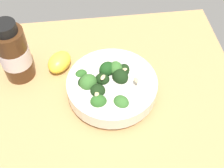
{
  "coord_description": "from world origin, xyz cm",
  "views": [
    {
      "loc": [
        -6.64,
        -41.73,
        59.98
      ],
      "look_at": [
        -1.32,
        1.82,
        4.0
      ],
      "focal_mm": 47.44,
      "sensor_mm": 36.0,
      "label": 1
    }
  ],
  "objects": [
    {
      "name": "bowl_of_broccoli",
      "position": [
        -1.64,
        1.82,
        3.52
      ],
      "size": [
        21.82,
        21.82,
        8.54
      ],
      "color": "silver",
      "rests_on": "ground_plane"
    },
    {
      "name": "bottle_tall",
      "position": [
        -24.33,
        11.3,
        7.75
      ],
      "size": [
        7.66,
        7.66,
        17.02
      ],
      "color": "#472814",
      "rests_on": "ground_plane"
    },
    {
      "name": "ground_plane",
      "position": [
        0.0,
        0.0,
        -2.36
      ],
      "size": [
        63.46,
        63.46,
        4.73
      ],
      "primitive_type": "cube",
      "color": "tan"
    },
    {
      "name": "lemon_wedge",
      "position": [
        -14.03,
        12.22,
        2.24
      ],
      "size": [
        8.55,
        9.12,
        4.48
      ],
      "primitive_type": "ellipsoid",
      "rotation": [
        0.0,
        0.0,
        4.13
      ],
      "color": "yellow",
      "rests_on": "ground_plane"
    }
  ]
}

